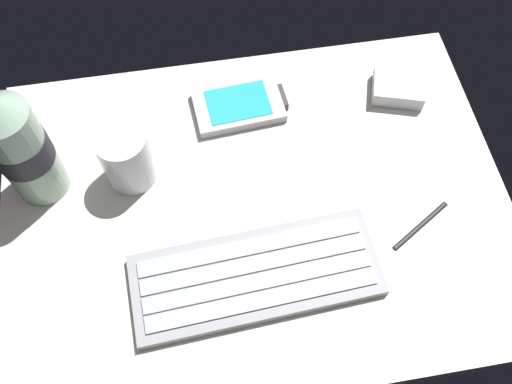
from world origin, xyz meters
The scene contains 7 objects.
ground_plane centered at (0.00, -0.23, -0.99)cm, with size 64.00×48.00×2.80cm.
keyboard centered at (-1.65, -9.72, 0.81)cm, with size 29.58×12.64×1.70cm.
handheld_device centered at (0.06, 14.95, 0.73)cm, with size 13.21×8.52×1.50cm.
juice_cup centered at (-15.11, 6.75, 3.91)cm, with size 6.40×6.40×8.50cm.
water_bottle centered at (-26.39, 7.26, 9.01)cm, with size 6.73×6.73×20.80cm.
charger_block centered at (22.43, 13.95, 1.20)cm, with size 7.00×5.60×2.40cm, color silver.
stylus_pen centered at (19.59, -6.48, 0.35)cm, with size 0.70×0.70×9.50cm, color #26262B.
Camera 1 is at (-5.25, -31.49, 62.82)cm, focal length 39.08 mm.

